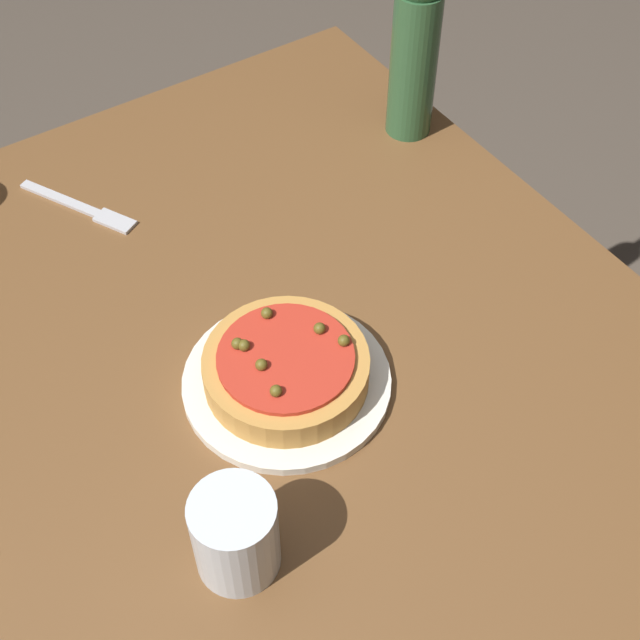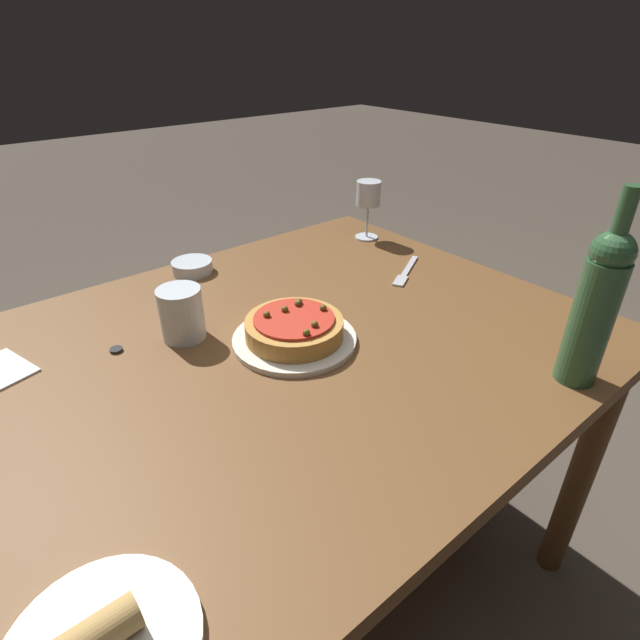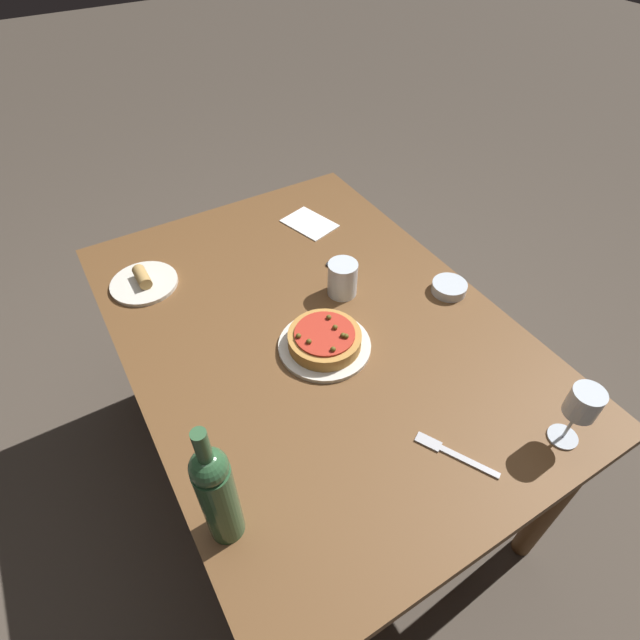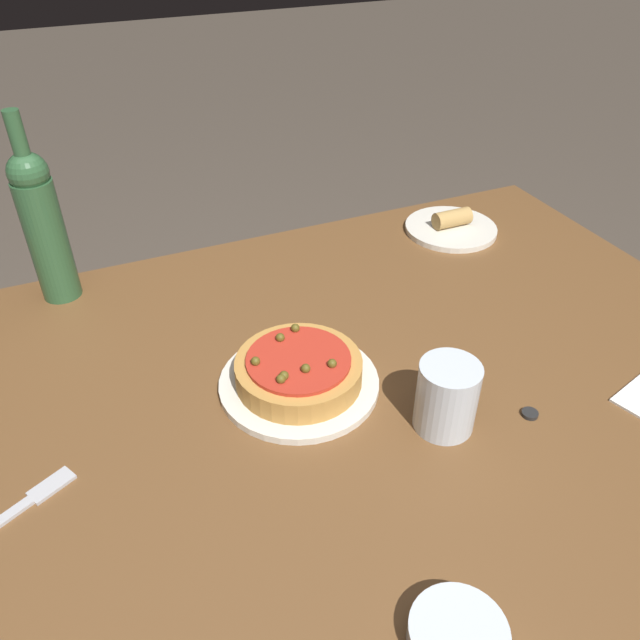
{
  "view_description": "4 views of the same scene",
  "coord_description": "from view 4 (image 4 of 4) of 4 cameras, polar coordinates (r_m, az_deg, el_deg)",
  "views": [
    {
      "loc": [
        0.45,
        -0.29,
        1.58
      ],
      "look_at": [
        -0.1,
        0.07,
        0.79
      ],
      "focal_mm": 50.0,
      "sensor_mm": 36.0,
      "label": 1
    },
    {
      "loc": [
        0.41,
        0.68,
        1.27
      ],
      "look_at": [
        -0.11,
        0.06,
        0.8
      ],
      "focal_mm": 28.0,
      "sensor_mm": 36.0,
      "label": 2
    },
    {
      "loc": [
        -0.83,
        0.47,
        1.72
      ],
      "look_at": [
        -0.08,
        0.03,
        0.84
      ],
      "focal_mm": 28.0,
      "sensor_mm": 36.0,
      "label": 3
    },
    {
      "loc": [
        -0.33,
        -0.65,
        1.38
      ],
      "look_at": [
        -0.02,
        0.07,
        0.81
      ],
      "focal_mm": 35.0,
      "sensor_mm": 36.0,
      "label": 4
    }
  ],
  "objects": [
    {
      "name": "bottle_cap",
      "position": [
        0.96,
        18.64,
        -8.12
      ],
      "size": [
        0.02,
        0.02,
        0.01
      ],
      "color": "black",
      "rests_on": "dining_table"
    },
    {
      "name": "side_bowl",
      "position": [
        0.72,
        12.46,
        -26.44
      ],
      "size": [
        0.1,
        0.1,
        0.03
      ],
      "color": "silver",
      "rests_on": "dining_table"
    },
    {
      "name": "pizza",
      "position": [
        0.94,
        -1.97,
        -4.55
      ],
      "size": [
        0.19,
        0.19,
        0.05
      ],
      "color": "#BC843D",
      "rests_on": "dinner_plate"
    },
    {
      "name": "dining_table",
      "position": [
        1.03,
        2.83,
        -8.74
      ],
      "size": [
        1.37,
        0.98,
        0.74
      ],
      "color": "brown",
      "rests_on": "ground_plane"
    },
    {
      "name": "fork",
      "position": [
        0.88,
        -26.25,
        -15.5
      ],
      "size": [
        0.18,
        0.11,
        0.0
      ],
      "rotation": [
        0.0,
        0.0,
        0.49
      ],
      "color": "#B7B7BC",
      "rests_on": "dining_table"
    },
    {
      "name": "dinner_plate",
      "position": [
        0.95,
        -1.93,
        -5.78
      ],
      "size": [
        0.24,
        0.24,
        0.01
      ],
      "color": "silver",
      "rests_on": "dining_table"
    },
    {
      "name": "wine_bottle",
      "position": [
        1.18,
        -24.01,
        8.09
      ],
      "size": [
        0.07,
        0.07,
        0.34
      ],
      "color": "#2D5633",
      "rests_on": "dining_table"
    },
    {
      "name": "side_plate",
      "position": [
        1.39,
        11.89,
        8.35
      ],
      "size": [
        0.2,
        0.2,
        0.05
      ],
      "color": "silver",
      "rests_on": "dining_table"
    },
    {
      "name": "water_cup",
      "position": [
        0.88,
        11.51,
        -6.88
      ],
      "size": [
        0.09,
        0.09,
        0.11
      ],
      "color": "silver",
      "rests_on": "dining_table"
    },
    {
      "name": "ground_plane",
      "position": [
        1.56,
        2.05,
        -25.98
      ],
      "size": [
        14.0,
        14.0,
        0.0
      ],
      "primitive_type": "plane",
      "color": "#4C4238"
    }
  ]
}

